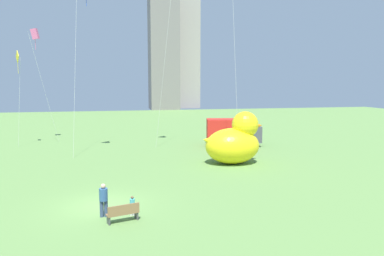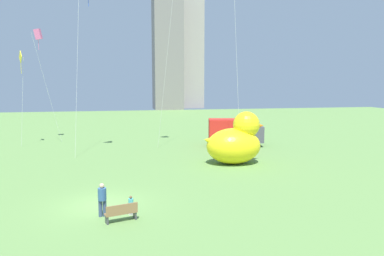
{
  "view_description": "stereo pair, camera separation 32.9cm",
  "coord_description": "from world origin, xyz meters",
  "px_view_note": "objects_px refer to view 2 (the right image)",
  "views": [
    {
      "loc": [
        0.52,
        -20.23,
        6.7
      ],
      "look_at": [
        5.68,
        2.99,
        3.78
      ],
      "focal_mm": 34.68,
      "sensor_mm": 36.0,
      "label": 1
    },
    {
      "loc": [
        0.84,
        -20.3,
        6.7
      ],
      "look_at": [
        5.68,
        2.99,
        3.78
      ],
      "focal_mm": 34.68,
      "sensor_mm": 36.0,
      "label": 2
    }
  ],
  "objects_px": {
    "park_bench": "(121,212)",
    "box_truck": "(234,132)",
    "giant_inflatable_duck": "(236,142)",
    "kite_pink": "(38,35)",
    "person_child": "(131,205)",
    "kite_yellow": "(21,60)",
    "person_adult": "(102,198)"
  },
  "relations": [
    {
      "from": "park_bench",
      "to": "box_truck",
      "type": "relative_size",
      "value": 0.27
    },
    {
      "from": "giant_inflatable_duck",
      "to": "kite_pink",
      "type": "bearing_deg",
      "value": 139.54
    },
    {
      "from": "park_bench",
      "to": "person_child",
      "type": "xyz_separation_m",
      "value": [
        0.49,
        0.78,
        0.09
      ]
    },
    {
      "from": "box_truck",
      "to": "kite_pink",
      "type": "relative_size",
      "value": 0.48
    },
    {
      "from": "park_bench",
      "to": "kite_pink",
      "type": "distance_m",
      "value": 29.99
    },
    {
      "from": "kite_pink",
      "to": "kite_yellow",
      "type": "bearing_deg",
      "value": -115.6
    },
    {
      "from": "person_child",
      "to": "kite_yellow",
      "type": "relative_size",
      "value": 0.1
    },
    {
      "from": "giant_inflatable_duck",
      "to": "box_truck",
      "type": "xyz_separation_m",
      "value": [
        2.62,
        8.35,
        -0.41
      ]
    },
    {
      "from": "giant_inflatable_duck",
      "to": "kite_pink",
      "type": "distance_m",
      "value": 25.44
    },
    {
      "from": "giant_inflatable_duck",
      "to": "box_truck",
      "type": "relative_size",
      "value": 0.87
    },
    {
      "from": "person_adult",
      "to": "kite_yellow",
      "type": "height_order",
      "value": "kite_yellow"
    },
    {
      "from": "person_child",
      "to": "kite_yellow",
      "type": "xyz_separation_m",
      "value": [
        -10.05,
        22.97,
        8.4
      ]
    },
    {
      "from": "person_adult",
      "to": "giant_inflatable_duck",
      "type": "xyz_separation_m",
      "value": [
        10.45,
        10.36,
        0.91
      ]
    },
    {
      "from": "person_child",
      "to": "kite_yellow",
      "type": "height_order",
      "value": "kite_yellow"
    },
    {
      "from": "box_truck",
      "to": "kite_yellow",
      "type": "distance_m",
      "value": 23.34
    },
    {
      "from": "park_bench",
      "to": "person_adult",
      "type": "distance_m",
      "value": 1.4
    },
    {
      "from": "park_bench",
      "to": "kite_yellow",
      "type": "height_order",
      "value": "kite_yellow"
    },
    {
      "from": "kite_yellow",
      "to": "giant_inflatable_duck",
      "type": "bearing_deg",
      "value": -33.06
    },
    {
      "from": "person_child",
      "to": "box_truck",
      "type": "distance_m",
      "value": 22.21
    },
    {
      "from": "park_bench",
      "to": "kite_yellow",
      "type": "bearing_deg",
      "value": 111.93
    },
    {
      "from": "park_bench",
      "to": "person_adult",
      "type": "relative_size",
      "value": 0.95
    },
    {
      "from": "person_child",
      "to": "kite_pink",
      "type": "distance_m",
      "value": 29.42
    },
    {
      "from": "park_bench",
      "to": "kite_pink",
      "type": "bearing_deg",
      "value": 107.3
    },
    {
      "from": "giant_inflatable_duck",
      "to": "kite_pink",
      "type": "xyz_separation_m",
      "value": [
        -17.78,
        15.16,
        10.05
      ]
    },
    {
      "from": "park_bench",
      "to": "box_truck",
      "type": "xyz_separation_m",
      "value": [
        12.15,
        19.66,
        0.97
      ]
    },
    {
      "from": "park_bench",
      "to": "giant_inflatable_duck",
      "type": "relative_size",
      "value": 0.31
    },
    {
      "from": "person_adult",
      "to": "giant_inflatable_duck",
      "type": "bearing_deg",
      "value": 44.76
    },
    {
      "from": "giant_inflatable_duck",
      "to": "park_bench",
      "type": "bearing_deg",
      "value": -130.11
    },
    {
      "from": "person_adult",
      "to": "box_truck",
      "type": "height_order",
      "value": "box_truck"
    },
    {
      "from": "person_child",
      "to": "box_truck",
      "type": "relative_size",
      "value": 0.17
    },
    {
      "from": "park_bench",
      "to": "person_adult",
      "type": "bearing_deg",
      "value": 133.97
    },
    {
      "from": "person_adult",
      "to": "person_child",
      "type": "relative_size",
      "value": 1.66
    }
  ]
}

